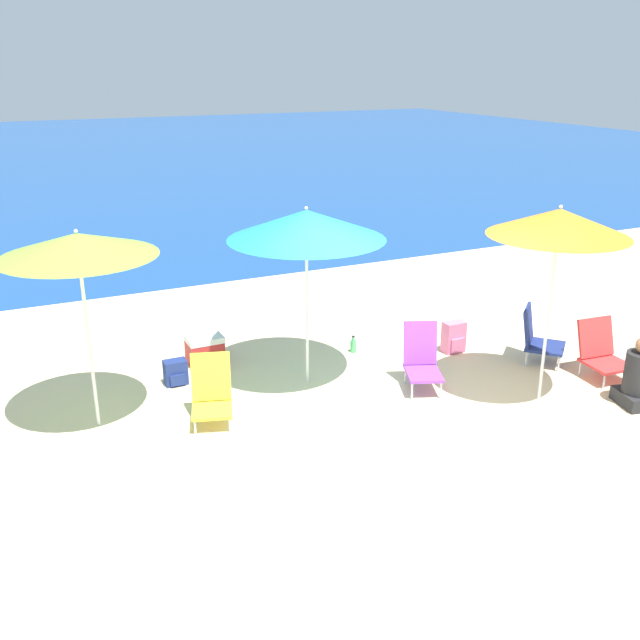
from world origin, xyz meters
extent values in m
plane|color=beige|center=(0.00, 0.00, 0.00)|extent=(60.00, 60.00, 0.00)
cube|color=#19478C|center=(0.00, 25.95, 0.00)|extent=(60.00, 40.00, 0.01)
cylinder|color=white|center=(-2.92, 1.45, 0.95)|extent=(0.04, 0.04, 1.89)
cone|color=#8ECC3D|center=(-2.92, 1.45, 2.01)|extent=(1.59, 1.59, 0.24)
sphere|color=white|center=(-2.92, 1.45, 2.15)|extent=(0.04, 0.04, 0.04)
cylinder|color=white|center=(-0.41, 1.49, 0.90)|extent=(0.04, 0.04, 1.80)
cone|color=teal|center=(-0.41, 1.49, 1.97)|extent=(1.84, 1.84, 0.34)
sphere|color=white|center=(-0.41, 1.49, 2.16)|extent=(0.04, 0.04, 0.04)
cylinder|color=white|center=(1.85, -0.11, 0.98)|extent=(0.04, 0.04, 1.95)
cone|color=orange|center=(1.85, -0.11, 2.10)|extent=(1.54, 1.54, 0.30)
sphere|color=white|center=(1.85, -0.11, 2.27)|extent=(0.04, 0.04, 0.04)
cylinder|color=silver|center=(0.49, 0.51, 0.11)|extent=(0.02, 0.02, 0.21)
cylinder|color=silver|center=(0.80, 0.39, 0.11)|extent=(0.02, 0.02, 0.21)
cylinder|color=silver|center=(0.65, 0.92, 0.11)|extent=(0.02, 0.02, 0.21)
cylinder|color=silver|center=(0.97, 0.80, 0.11)|extent=(0.02, 0.02, 0.21)
cube|color=purple|center=(0.73, 0.65, 0.23)|extent=(0.57, 0.63, 0.04)
cube|color=purple|center=(0.83, 0.90, 0.52)|extent=(0.42, 0.28, 0.53)
cylinder|color=silver|center=(2.73, -0.24, 0.09)|extent=(0.02, 0.02, 0.19)
cylinder|color=silver|center=(3.15, -0.28, 0.09)|extent=(0.02, 0.02, 0.19)
cylinder|color=silver|center=(2.77, 0.19, 0.09)|extent=(0.02, 0.02, 0.19)
cylinder|color=silver|center=(3.19, 0.15, 0.09)|extent=(0.02, 0.02, 0.19)
cube|color=red|center=(2.96, -0.04, 0.21)|extent=(0.54, 0.55, 0.04)
cube|color=red|center=(2.98, 0.21, 0.47)|extent=(0.51, 0.22, 0.48)
cylinder|color=silver|center=(-2.03, 0.79, 0.08)|extent=(0.02, 0.02, 0.17)
cylinder|color=silver|center=(-1.69, 0.68, 0.08)|extent=(0.02, 0.02, 0.17)
cylinder|color=silver|center=(-1.91, 1.17, 0.08)|extent=(0.02, 0.02, 0.17)
cylinder|color=silver|center=(-1.57, 1.06, 0.08)|extent=(0.02, 0.02, 0.17)
cube|color=yellow|center=(-1.80, 0.92, 0.18)|extent=(0.55, 0.58, 0.04)
cube|color=yellow|center=(-1.73, 1.14, 0.47)|extent=(0.46, 0.29, 0.52)
cylinder|color=silver|center=(2.60, 0.39, 0.11)|extent=(0.02, 0.02, 0.21)
cylinder|color=silver|center=(2.92, 0.68, 0.11)|extent=(0.02, 0.02, 0.21)
cylinder|color=silver|center=(2.33, 0.69, 0.11)|extent=(0.02, 0.02, 0.21)
cylinder|color=silver|center=(2.65, 0.98, 0.11)|extent=(0.02, 0.02, 0.21)
cube|color=navy|center=(2.63, 0.68, 0.23)|extent=(0.70, 0.69, 0.04)
cube|color=navy|center=(2.47, 0.86, 0.49)|extent=(0.45, 0.43, 0.49)
cube|color=#262628|center=(2.74, -0.70, 0.08)|extent=(0.47, 0.52, 0.16)
cylinder|color=#262628|center=(2.74, -0.70, 0.40)|extent=(0.34, 0.34, 0.48)
cube|color=navy|center=(-1.89, 2.11, 0.15)|extent=(0.27, 0.18, 0.31)
cube|color=navy|center=(-1.89, 2.01, 0.09)|extent=(0.19, 0.03, 0.14)
cube|color=pink|center=(1.77, 1.51, 0.21)|extent=(0.29, 0.18, 0.43)
cube|color=pink|center=(1.77, 1.41, 0.13)|extent=(0.21, 0.03, 0.19)
cylinder|color=#4CB266|center=(0.54, 2.08, 0.08)|extent=(0.08, 0.08, 0.17)
cylinder|color=#4CB266|center=(0.54, 2.08, 0.19)|extent=(0.04, 0.04, 0.06)
cylinder|color=black|center=(0.54, 2.08, 0.23)|extent=(0.04, 0.04, 0.02)
cube|color=#B72828|center=(-1.38, 2.59, 0.15)|extent=(0.45, 0.36, 0.30)
cube|color=white|center=(-1.38, 2.59, 0.34)|extent=(0.46, 0.37, 0.08)
camera|label=1|loc=(-3.70, -5.81, 3.73)|focal=40.00mm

